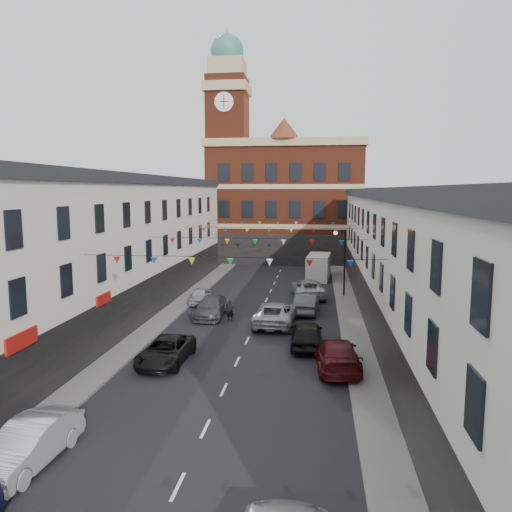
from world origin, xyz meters
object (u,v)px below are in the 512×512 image
at_px(car_right_c, 337,354).
at_px(car_right_f, 308,288).
at_px(moving_car, 275,314).
at_px(car_right_e, 307,303).
at_px(car_left_b, 29,444).
at_px(car_left_c, 166,351).
at_px(car_left_e, 200,296).
at_px(car_left_d, 211,307).
at_px(white_van, 318,267).
at_px(pedestrian, 230,311).
at_px(car_right_d, 307,334).
at_px(street_lamp, 342,254).

bearing_deg(car_right_c, car_right_f, -88.15).
xyz_separation_m(car_right_c, moving_car, (-4.03, 8.41, 0.02)).
bearing_deg(car_right_e, car_left_b, 72.92).
relative_size(car_left_c, car_left_e, 1.33).
height_order(car_left_d, white_van, white_van).
height_order(car_left_d, pedestrian, pedestrian).
distance_m(car_left_b, pedestrian, 20.32).
height_order(car_left_b, car_right_d, car_right_d).
height_order(car_right_d, moving_car, car_right_d).
height_order(street_lamp, moving_car, street_lamp).
bearing_deg(car_right_c, white_van, -92.14).
xyz_separation_m(car_left_d, pedestrian, (1.69, -1.08, 0.04)).
height_order(car_right_c, car_right_f, car_right_f).
relative_size(car_right_c, car_right_f, 0.95).
bearing_deg(car_right_d, car_right_f, -90.99).
bearing_deg(moving_car, car_right_e, -116.96).
relative_size(car_left_b, car_left_e, 1.25).
distance_m(car_left_d, pedestrian, 2.00).
relative_size(car_left_c, car_right_d, 1.04).
bearing_deg(car_right_e, moving_car, 64.78).
distance_m(street_lamp, car_right_e, 7.58).
bearing_deg(white_van, car_left_c, -102.31).
height_order(car_left_e, car_right_e, car_right_e).
relative_size(moving_car, white_van, 1.00).
xyz_separation_m(street_lamp, car_left_e, (-12.05, -3.96, -3.26)).
height_order(car_left_e, car_right_f, car_right_f).
relative_size(street_lamp, car_left_b, 1.27).
bearing_deg(moving_car, car_right_c, 118.22).
xyz_separation_m(street_lamp, car_right_d, (-2.74, -14.86, -3.08)).
relative_size(street_lamp, car_right_c, 1.08).
relative_size(car_left_c, car_left_d, 0.99).
xyz_separation_m(car_left_c, white_van, (8.41, 27.87, 0.60)).
relative_size(car_left_e, car_right_e, 0.79).
bearing_deg(pedestrian, moving_car, -14.21).
distance_m(car_right_d, pedestrian, 7.92).
bearing_deg(car_left_d, white_van, 64.14).
height_order(car_right_d, car_right_e, car_right_d).
xyz_separation_m(car_left_c, car_left_e, (-1.61, 14.74, -0.06)).
bearing_deg(car_left_e, car_right_f, 19.10).
bearing_deg(street_lamp, white_van, 102.49).
distance_m(street_lamp, car_left_b, 31.92).
bearing_deg(car_right_e, car_right_d, 95.78).
xyz_separation_m(car_right_d, car_right_f, (-0.21, 14.46, -0.01)).
height_order(car_left_b, car_left_c, car_left_b).
bearing_deg(car_left_c, car_right_c, 3.42).
bearing_deg(car_right_d, car_left_d, -43.31).
relative_size(car_left_b, car_left_c, 0.94).
relative_size(car_right_e, white_van, 0.81).
bearing_deg(car_right_c, car_right_e, -85.29).
bearing_deg(white_van, car_left_b, -100.08).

